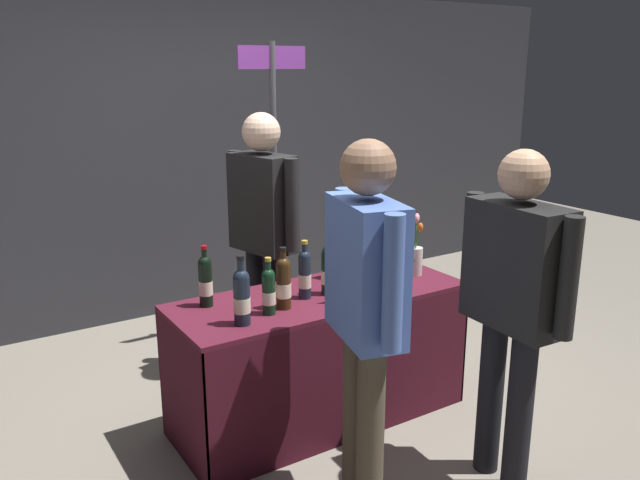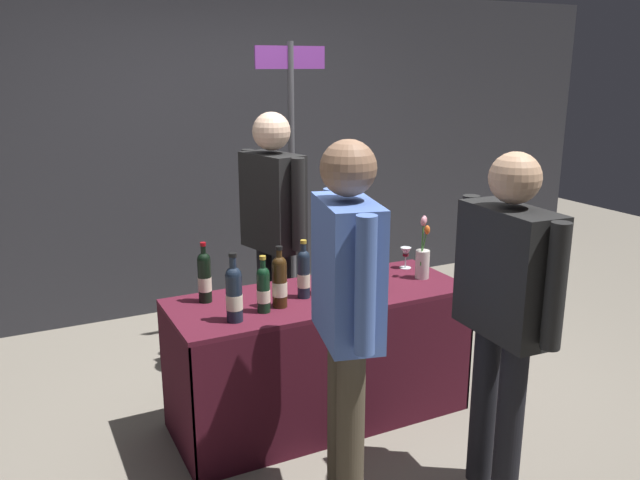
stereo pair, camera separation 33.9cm
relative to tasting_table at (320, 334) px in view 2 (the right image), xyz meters
name	(u,v)px [view 2 (the right image)]	position (x,y,z in m)	size (l,w,h in m)	color
ground_plane	(320,416)	(0.00, 0.00, -0.50)	(12.00, 12.00, 0.00)	gray
back_partition	(203,153)	(0.00, 2.08, 0.75)	(7.76, 0.12, 2.50)	#2D2D33
tasting_table	(320,334)	(0.00, 0.00, 0.00)	(1.62, 0.62, 0.74)	#4C1423
featured_wine_bottle	(380,268)	(0.32, -0.08, 0.36)	(0.07, 0.07, 0.31)	black
display_bottle_0	(234,293)	(-0.54, -0.16, 0.38)	(0.08, 0.08, 0.34)	#192333
display_bottle_1	(374,250)	(0.44, 0.18, 0.38)	(0.07, 0.07, 0.34)	black
display_bottle_2	(205,277)	(-0.59, 0.16, 0.37)	(0.07, 0.07, 0.32)	black
display_bottle_3	(328,269)	(0.04, -0.03, 0.38)	(0.08, 0.08, 0.33)	black
display_bottle_4	(304,273)	(-0.10, -0.01, 0.37)	(0.07, 0.07, 0.31)	#192333
display_bottle_5	(263,288)	(-0.37, -0.11, 0.36)	(0.07, 0.07, 0.29)	black
display_bottle_6	(280,281)	(-0.27, -0.08, 0.38)	(0.08, 0.08, 0.32)	#38230F
display_bottle_7	(345,254)	(0.24, 0.16, 0.38)	(0.08, 0.08, 0.33)	black
wine_glass_near_vendor	(406,253)	(0.67, 0.18, 0.33)	(0.07, 0.07, 0.13)	silver
flower_vase	(423,259)	(0.65, -0.02, 0.35)	(0.08, 0.08, 0.36)	silver
brochure_stand	(341,288)	(0.05, -0.16, 0.31)	(0.16, 0.01, 0.15)	silver
vendor_presenter	(273,222)	(0.00, 0.64, 0.50)	(0.30, 0.57, 1.67)	black
taster_foreground_right	(347,299)	(-0.24, -0.73, 0.49)	(0.31, 0.59, 1.65)	#4C4233
taster_foreground_left	(505,297)	(0.43, -0.94, 0.45)	(0.23, 0.64, 1.59)	black
booth_signpost	(292,166)	(0.35, 1.13, 0.75)	(0.50, 0.04, 2.08)	#47474C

